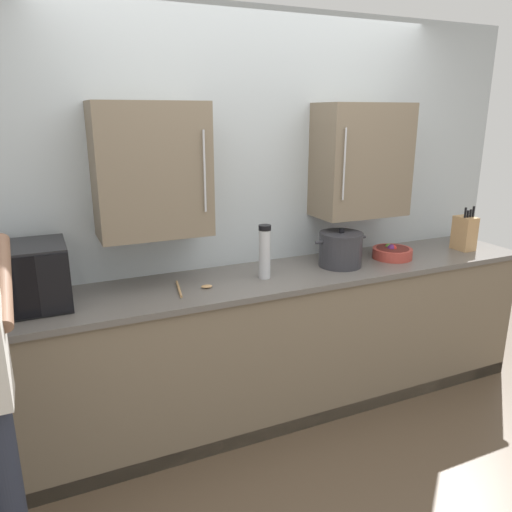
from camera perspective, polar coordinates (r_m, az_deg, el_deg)
The scene contains 9 objects.
ground_plane at distance 2.92m, azimuth 9.95°, elevation -25.13°, with size 9.56×9.56×0.00m, color #4C3D2D.
back_wall_tiled at distance 3.23m, azimuth -0.12°, elevation 6.02°, with size 3.96×0.44×2.53m.
counter_unit at distance 3.25m, azimuth 2.10°, elevation -10.15°, with size 3.66×0.61×0.95m.
microwave_oven at distance 2.76m, azimuth -26.82°, elevation -2.43°, with size 0.53×0.38×0.33m.
thermos_flask at distance 2.95m, azimuth 1.00°, elevation 0.51°, with size 0.08×0.08×0.33m.
knife_block at distance 3.89m, azimuth 22.90°, elevation 2.47°, with size 0.11×0.15×0.32m.
wooden_spoon at distance 2.83m, azimuth -7.37°, elevation -3.65°, with size 0.22×0.25×0.02m.
stock_pot at distance 3.25m, azimuth 9.72°, elevation 0.78°, with size 0.38×0.28×0.25m.
fruit_bowl at distance 3.52m, azimuth 15.44°, elevation 0.41°, with size 0.27×0.27×0.10m.
Camera 1 is at (-1.30, -1.77, 1.92)m, focal length 34.68 mm.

